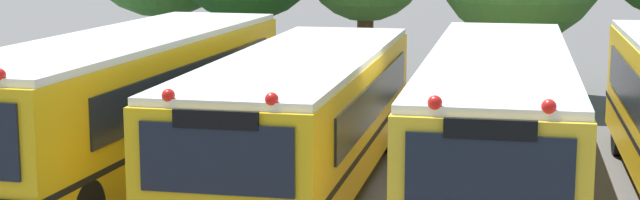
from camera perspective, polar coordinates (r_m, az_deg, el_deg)
ground_plane at (r=17.40m, az=4.89°, el=-5.39°), size 160.00×160.00×0.00m
school_bus_0 at (r=18.45m, az=-11.30°, el=0.02°), size 2.90×10.99×2.80m
school_bus_1 at (r=17.39m, az=-1.03°, el=-0.81°), size 2.77×10.27×2.55m
school_bus_2 at (r=17.01m, az=10.41°, el=-1.02°), size 2.71×11.33×2.66m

